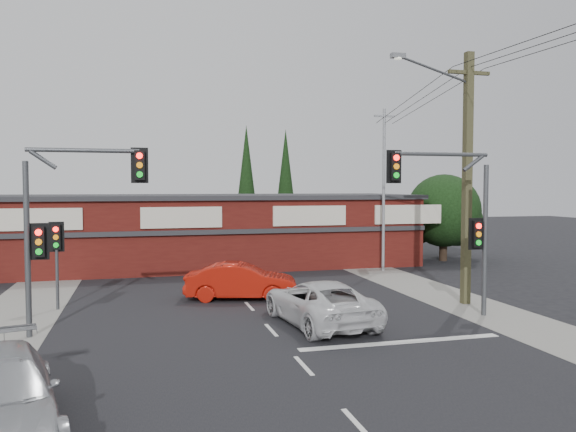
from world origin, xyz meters
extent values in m
plane|color=black|center=(0.00, 0.00, 0.00)|extent=(120.00, 120.00, 0.00)
cube|color=black|center=(0.00, 5.00, 0.01)|extent=(14.00, 70.00, 0.01)
cube|color=gray|center=(-8.50, 5.00, 0.01)|extent=(3.00, 70.00, 0.02)
cube|color=gray|center=(8.50, 5.00, 0.01)|extent=(3.00, 70.00, 0.02)
cube|color=silver|center=(3.50, -1.50, 0.01)|extent=(6.50, 0.35, 0.01)
imported|color=silver|center=(1.80, 1.35, 0.75)|extent=(3.09, 5.66, 1.50)
imported|color=#B3170B|center=(-0.06, 6.19, 0.76)|extent=(4.87, 2.67, 1.52)
cube|color=silver|center=(0.00, -6.65, 0.01)|extent=(0.12, 1.60, 0.01)
cube|color=silver|center=(0.00, -2.87, 0.01)|extent=(0.12, 1.60, 0.01)
cube|color=silver|center=(0.00, 0.91, 0.01)|extent=(0.12, 1.60, 0.01)
cube|color=silver|center=(0.00, 4.69, 0.01)|extent=(0.12, 1.60, 0.01)
cube|color=silver|center=(0.00, 8.48, 0.01)|extent=(0.12, 1.60, 0.01)
cube|color=silver|center=(0.00, 12.26, 0.01)|extent=(0.12, 1.60, 0.01)
cube|color=silver|center=(0.00, 16.04, 0.01)|extent=(0.12, 1.60, 0.01)
cube|color=silver|center=(0.00, 19.82, 0.01)|extent=(0.12, 1.60, 0.01)
cube|color=silver|center=(0.00, 23.61, 0.01)|extent=(0.12, 1.60, 0.01)
cube|color=silver|center=(0.00, 27.39, 0.01)|extent=(0.12, 1.60, 0.01)
cube|color=silver|center=(0.00, 31.17, 0.01)|extent=(0.12, 1.60, 0.01)
cube|color=#47110E|center=(-1.00, 17.00, 2.00)|extent=(26.00, 8.00, 4.00)
cube|color=#2D2D30|center=(-1.00, 17.00, 4.10)|extent=(26.40, 8.40, 0.25)
cube|color=beige|center=(-9.00, 12.95, 3.10)|extent=(4.20, 0.12, 1.10)
cube|color=beige|center=(-2.00, 12.95, 3.10)|extent=(4.20, 0.12, 1.10)
cube|color=beige|center=(5.00, 12.95, 3.10)|extent=(4.20, 0.12, 1.10)
cube|color=beige|center=(11.00, 12.95, 3.10)|extent=(4.20, 0.12, 1.10)
cube|color=#2D2D30|center=(-1.00, 12.90, 2.30)|extent=(26.00, 0.15, 0.25)
cylinder|color=#2D2116|center=(14.50, 15.00, 0.90)|extent=(0.50, 0.50, 1.80)
sphere|color=black|center=(14.50, 15.00, 3.20)|extent=(4.60, 4.60, 4.60)
sphere|color=black|center=(16.00, 16.00, 2.50)|extent=(3.40, 3.40, 3.40)
sphere|color=black|center=(13.20, 16.40, 2.30)|extent=(2.80, 2.80, 2.80)
cylinder|color=#2D2116|center=(3.50, 24.00, 1.00)|extent=(0.24, 0.24, 2.00)
cone|color=black|center=(3.50, 24.00, 5.50)|extent=(1.80, 1.80, 7.50)
cylinder|color=#2D2116|center=(7.00, 26.00, 1.00)|extent=(0.24, 0.24, 2.00)
cone|color=black|center=(7.00, 26.00, 5.50)|extent=(1.80, 1.80, 7.50)
cylinder|color=#47494C|center=(-7.50, 2.00, 2.75)|extent=(0.18, 0.18, 5.50)
cylinder|color=#47494C|center=(-5.80, 2.00, 5.85)|extent=(3.40, 0.14, 0.14)
cylinder|color=#47494C|center=(-6.99, 2.00, 5.55)|extent=(0.82, 0.14, 0.63)
cube|color=black|center=(-4.10, 2.00, 5.40)|extent=(0.32, 0.22, 0.95)
cube|color=black|center=(-4.10, 2.07, 5.40)|extent=(0.55, 0.04, 1.15)
cylinder|color=#FF0C07|center=(-4.10, 1.87, 5.70)|extent=(0.20, 0.06, 0.20)
cylinder|color=orange|center=(-4.10, 1.87, 5.40)|extent=(0.20, 0.06, 0.20)
cylinder|color=#0CE526|center=(-4.10, 1.87, 5.10)|extent=(0.20, 0.06, 0.20)
cube|color=black|center=(-7.15, 2.00, 3.00)|extent=(0.32, 0.22, 0.95)
cube|color=black|center=(-7.15, 2.07, 3.00)|extent=(0.55, 0.04, 1.15)
cylinder|color=#FF0C07|center=(-7.15, 1.87, 3.30)|extent=(0.20, 0.06, 0.20)
cylinder|color=orange|center=(-7.15, 1.87, 3.00)|extent=(0.20, 0.06, 0.20)
cylinder|color=#0CE526|center=(-7.15, 1.87, 2.70)|extent=(0.20, 0.06, 0.20)
cylinder|color=#47494C|center=(8.00, 1.00, 2.75)|extent=(0.18, 0.18, 5.50)
cylinder|color=#47494C|center=(6.20, 1.00, 5.85)|extent=(3.60, 0.14, 0.14)
cylinder|color=#47494C|center=(7.46, 1.00, 5.55)|extent=(0.82, 0.14, 0.63)
cube|color=black|center=(4.40, 1.00, 5.40)|extent=(0.32, 0.22, 0.95)
cube|color=black|center=(4.40, 1.07, 5.40)|extent=(0.55, 0.04, 1.15)
cylinder|color=#FF0C07|center=(4.40, 0.87, 5.70)|extent=(0.20, 0.06, 0.20)
cylinder|color=orange|center=(4.40, 0.87, 5.40)|extent=(0.20, 0.06, 0.20)
cylinder|color=#0CE526|center=(4.40, 0.87, 5.10)|extent=(0.20, 0.06, 0.20)
cube|color=black|center=(7.65, 1.00, 3.00)|extent=(0.32, 0.22, 0.95)
cube|color=black|center=(7.65, 1.07, 3.00)|extent=(0.55, 0.04, 1.15)
cylinder|color=#FF0C07|center=(7.65, 0.87, 3.30)|extent=(0.20, 0.06, 0.20)
cylinder|color=orange|center=(7.65, 0.87, 3.00)|extent=(0.20, 0.06, 0.20)
cylinder|color=#0CE526|center=(7.65, 0.87, 2.70)|extent=(0.20, 0.06, 0.20)
cylinder|color=#47494C|center=(-7.20, 6.00, 1.50)|extent=(0.12, 0.12, 3.00)
cube|color=black|center=(-7.20, 6.00, 2.80)|extent=(0.32, 0.22, 0.95)
cube|color=black|center=(-7.20, 6.07, 2.80)|extent=(0.55, 0.04, 1.15)
cylinder|color=#FF0C07|center=(-7.20, 5.87, 3.10)|extent=(0.20, 0.06, 0.20)
cylinder|color=orange|center=(-7.20, 5.87, 2.80)|extent=(0.20, 0.06, 0.20)
cylinder|color=#0CE526|center=(-7.20, 5.87, 2.50)|extent=(0.20, 0.06, 0.20)
cube|color=#4D4A2B|center=(8.50, 3.00, 5.00)|extent=(0.30, 0.30, 10.00)
cube|color=#4D4A2B|center=(8.50, 3.00, 9.20)|extent=(1.80, 0.14, 0.14)
cylinder|color=#47494C|center=(6.90, 2.85, 9.20)|extent=(3.23, 0.39, 0.89)
cube|color=slate|center=(5.30, 2.70, 9.60)|extent=(0.55, 0.25, 0.18)
cylinder|color=silver|center=(5.30, 2.70, 9.50)|extent=(0.28, 0.28, 0.05)
cylinder|color=gray|center=(9.00, 12.00, 4.50)|extent=(0.16, 0.16, 9.00)
cube|color=gray|center=(9.00, 12.00, 8.60)|extent=(1.20, 0.10, 0.10)
cylinder|color=black|center=(8.15, 7.50, 8.80)|extent=(0.73, 9.01, 1.22)
cylinder|color=black|center=(8.75, 7.50, 8.80)|extent=(0.52, 9.00, 1.22)
cylinder|color=black|center=(9.34, 7.50, 8.80)|extent=(0.31, 9.00, 1.22)
camera|label=1|loc=(-4.09, -16.78, 4.71)|focal=35.00mm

